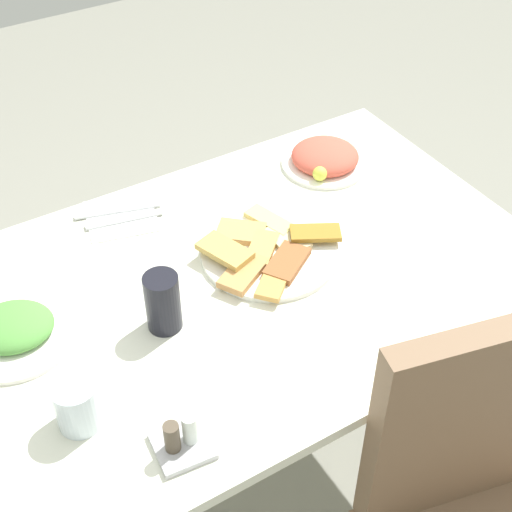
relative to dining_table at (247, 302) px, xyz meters
name	(u,v)px	position (x,y,z in m)	size (l,w,h in m)	color
ground_plane	(249,470)	(0.00, 0.00, -0.64)	(6.00, 6.00, 0.00)	gray
dining_table	(247,302)	(0.00, 0.00, 0.00)	(1.21, 0.80, 0.71)	silver
pide_platter	(267,251)	(-0.07, -0.03, 0.09)	(0.31, 0.29, 0.04)	white
salad_plate_greens	(13,329)	(0.45, -0.08, 0.09)	(0.24, 0.24, 0.05)	white
salad_plate_rice	(325,158)	(-0.36, -0.24, 0.10)	(0.21, 0.21, 0.06)	white
soda_can	(163,302)	(0.20, 0.04, 0.14)	(0.07, 0.07, 0.12)	black
drinking_glass	(77,405)	(0.42, 0.16, 0.12)	(0.08, 0.08, 0.09)	silver
paper_napkin	(121,216)	(0.14, -0.31, 0.08)	(0.15, 0.15, 0.00)	white
fork	(118,210)	(0.14, -0.33, 0.08)	(0.19, 0.02, 0.01)	silver
spoon	(124,219)	(0.14, -0.29, 0.08)	(0.17, 0.02, 0.01)	silver
condiment_caddy	(182,440)	(0.30, 0.30, 0.10)	(0.10, 0.10, 0.07)	#B2B2B7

